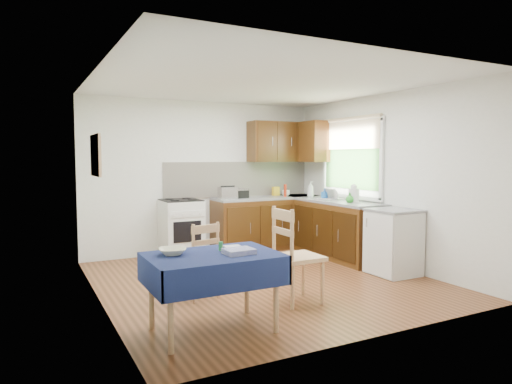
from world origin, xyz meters
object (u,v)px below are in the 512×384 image
toaster (228,193)px  sandwich_press (239,193)px  dining_table (213,265)px  chair_near (294,252)px  dish_rack (330,198)px  kettle (354,194)px  chair_far (200,258)px

toaster → sandwich_press: toaster is taller
dining_table → chair_near: bearing=22.3°
dish_rack → sandwich_press: bearing=130.4°
chair_near → dish_rack: dish_rack is taller
chair_near → kettle: kettle is taller
dining_table → sandwich_press: bearing=65.6°
dining_table → chair_near: 1.13m
dining_table → toaster: toaster is taller
dining_table → toaster: 3.37m
dining_table → kettle: size_ratio=4.24×
chair_near → kettle: 2.33m
chair_near → sandwich_press: size_ratio=3.90×
dining_table → kettle: (2.96, 1.64, 0.42)m
chair_far → sandwich_press: sandwich_press is taller
kettle → dining_table: bearing=-151.0°
dining_table → sandwich_press: (1.74, 3.12, 0.37)m
dish_rack → kettle: size_ratio=1.39×
chair_far → dish_rack: bearing=-166.3°
toaster → dish_rack: bearing=-27.0°
dining_table → dish_rack: size_ratio=3.06×
sandwich_press → dining_table: bearing=-111.9°
dish_rack → dining_table: bearing=-152.8°
dining_table → kettle: kettle is taller
chair_far → dining_table: bearing=66.0°
dining_table → dish_rack: bearing=41.1°
chair_far → toaster: (1.24, 2.03, 0.54)m
dining_table → dish_rack: dish_rack is taller
kettle → chair_near: bearing=-145.4°
sandwich_press → chair_far: bearing=-117.6°
chair_far → sandwich_press: size_ratio=3.21×
dining_table → chair_far: chair_far is taller
chair_far → chair_near: size_ratio=0.82×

